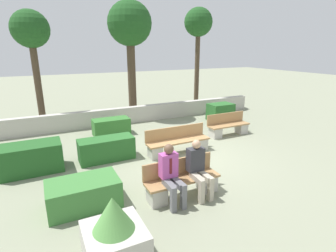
{
  "coord_description": "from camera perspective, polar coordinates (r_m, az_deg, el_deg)",
  "views": [
    {
      "loc": [
        -3.87,
        -6.58,
        3.26
      ],
      "look_at": [
        -0.36,
        0.5,
        0.9
      ],
      "focal_mm": 28.0,
      "sensor_mm": 36.0,
      "label": 1
    }
  ],
  "objects": [
    {
      "name": "perimeter_wall",
      "position": [
        12.05,
        -6.84,
        2.59
      ],
      "size": [
        12.54,
        0.3,
        0.72
      ],
      "color": "#B7B2A8",
      "rests_on": "ground_plane"
    },
    {
      "name": "planter_corner_left",
      "position": [
        4.37,
        -11.53,
        -22.84
      ],
      "size": [
        0.9,
        0.9,
        1.21
      ],
      "color": "#B7B2A8",
      "rests_on": "ground_plane"
    },
    {
      "name": "ground_plane",
      "position": [
        8.3,
        3.81,
        -6.53
      ],
      "size": [
        60.0,
        60.0,
        0.0
      ],
      "primitive_type": "plane",
      "color": "gray"
    },
    {
      "name": "tree_center_right",
      "position": [
        14.95,
        6.61,
        20.86
      ],
      "size": [
        1.5,
        1.5,
        5.33
      ],
      "color": "#473828",
      "rests_on": "ground_plane"
    },
    {
      "name": "hedge_block_mid_left",
      "position": [
        6.0,
        -17.87,
        -13.82
      ],
      "size": [
        1.47,
        0.88,
        0.59
      ],
      "color": "#3D7A38",
      "rests_on": "ground_plane"
    },
    {
      "name": "hedge_block_near_left",
      "position": [
        8.13,
        -13.22,
        -4.88
      ],
      "size": [
        1.62,
        0.66,
        0.68
      ],
      "color": "#286028",
      "rests_on": "ground_plane"
    },
    {
      "name": "bench_right_side",
      "position": [
        8.42,
        2.19,
        -3.75
      ],
      "size": [
        2.11,
        0.48,
        0.83
      ],
      "rotation": [
        0.0,
        0.0,
        -0.02
      ],
      "color": "#A37A4C",
      "rests_on": "ground_plane"
    },
    {
      "name": "bench_front",
      "position": [
        6.11,
        3.09,
        -12.2
      ],
      "size": [
        1.76,
        0.49,
        0.83
      ],
      "color": "#A37A4C",
      "rests_on": "ground_plane"
    },
    {
      "name": "tree_center_left",
      "position": [
        12.7,
        -8.31,
        20.56
      ],
      "size": [
        1.99,
        1.99,
        5.32
      ],
      "color": "#473828",
      "rests_on": "ground_plane"
    },
    {
      "name": "bench_left_side",
      "position": [
        10.41,
        12.97,
        -0.24
      ],
      "size": [
        1.72,
        0.48,
        0.83
      ],
      "rotation": [
        0.0,
        0.0,
        -0.04
      ],
      "color": "#A37A4C",
      "rests_on": "ground_plane"
    },
    {
      "name": "hedge_block_mid_right",
      "position": [
        8.04,
        -27.52,
        -6.22
      ],
      "size": [
        1.54,
        0.84,
        0.79
      ],
      "color": "#235623",
      "rests_on": "ground_plane"
    },
    {
      "name": "hedge_block_far_left",
      "position": [
        10.43,
        -12.24,
        -0.13
      ],
      "size": [
        1.39,
        0.68,
        0.64
      ],
      "color": "#33702D",
      "rests_on": "ground_plane"
    },
    {
      "name": "hedge_block_near_right",
      "position": [
        12.55,
        11.34,
        3.06
      ],
      "size": [
        1.14,
        0.76,
        0.77
      ],
      "color": "#286028",
      "rests_on": "ground_plane"
    },
    {
      "name": "person_seated_man",
      "position": [
        5.66,
        0.65,
        -9.97
      ],
      "size": [
        0.38,
        0.64,
        1.32
      ],
      "color": "slate",
      "rests_on": "ground_plane"
    },
    {
      "name": "person_seated_woman",
      "position": [
        5.98,
        6.6,
        -8.71
      ],
      "size": [
        0.38,
        0.64,
        1.3
      ],
      "color": "#B2A893",
      "rests_on": "ground_plane"
    },
    {
      "name": "tree_leftmost",
      "position": [
        12.6,
        -27.7,
        17.47
      ],
      "size": [
        1.52,
        1.52,
        4.77
      ],
      "color": "#473828",
      "rests_on": "ground_plane"
    }
  ]
}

